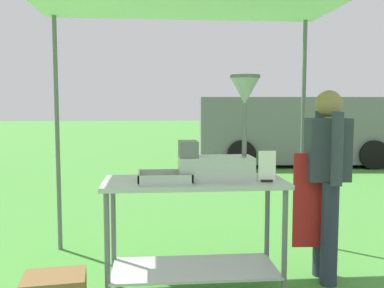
{
  "coord_description": "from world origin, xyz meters",
  "views": [
    {
      "loc": [
        -0.19,
        -2.2,
        1.48
      ],
      "look_at": [
        0.12,
        1.21,
        1.18
      ],
      "focal_mm": 39.96,
      "sensor_mm": 36.0,
      "label": 1
    }
  ],
  "objects_px": {
    "donut_cart": "(194,214)",
    "donut_tray": "(166,179)",
    "donut_fryer": "(221,147)",
    "van_grey": "(299,130)",
    "vendor": "(326,175)",
    "menu_sign": "(267,169)"
  },
  "relations": [
    {
      "from": "donut_cart",
      "to": "donut_tray",
      "type": "xyz_separation_m",
      "value": [
        -0.22,
        -0.06,
        0.29
      ]
    },
    {
      "from": "donut_fryer",
      "to": "van_grey",
      "type": "relative_size",
      "value": 0.15
    },
    {
      "from": "donut_fryer",
      "to": "vendor",
      "type": "distance_m",
      "value": 1.0
    },
    {
      "from": "donut_fryer",
      "to": "vendor",
      "type": "bearing_deg",
      "value": 13.88
    },
    {
      "from": "van_grey",
      "to": "menu_sign",
      "type": "bearing_deg",
      "value": -110.77
    },
    {
      "from": "donut_cart",
      "to": "van_grey",
      "type": "bearing_deg",
      "value": 65.41
    },
    {
      "from": "donut_cart",
      "to": "vendor",
      "type": "distance_m",
      "value": 1.18
    },
    {
      "from": "donut_tray",
      "to": "menu_sign",
      "type": "distance_m",
      "value": 0.76
    },
    {
      "from": "donut_fryer",
      "to": "menu_sign",
      "type": "bearing_deg",
      "value": -18.78
    },
    {
      "from": "menu_sign",
      "to": "donut_cart",
      "type": "bearing_deg",
      "value": 165.92
    },
    {
      "from": "donut_tray",
      "to": "menu_sign",
      "type": "height_order",
      "value": "menu_sign"
    },
    {
      "from": "menu_sign",
      "to": "van_grey",
      "type": "relative_size",
      "value": 0.05
    },
    {
      "from": "vendor",
      "to": "van_grey",
      "type": "relative_size",
      "value": 0.31
    },
    {
      "from": "donut_fryer",
      "to": "vendor",
      "type": "relative_size",
      "value": 0.49
    },
    {
      "from": "donut_fryer",
      "to": "vendor",
      "type": "xyz_separation_m",
      "value": [
        0.93,
        0.23,
        -0.27
      ]
    },
    {
      "from": "van_grey",
      "to": "donut_cart",
      "type": "bearing_deg",
      "value": -114.59
    },
    {
      "from": "donut_cart",
      "to": "vendor",
      "type": "xyz_separation_m",
      "value": [
        1.13,
        0.21,
        0.25
      ]
    },
    {
      "from": "donut_tray",
      "to": "van_grey",
      "type": "bearing_deg",
      "value": 64.2
    },
    {
      "from": "donut_tray",
      "to": "menu_sign",
      "type": "xyz_separation_m",
      "value": [
        0.75,
        -0.07,
        0.08
      ]
    },
    {
      "from": "vendor",
      "to": "van_grey",
      "type": "height_order",
      "value": "van_grey"
    },
    {
      "from": "donut_tray",
      "to": "donut_cart",
      "type": "bearing_deg",
      "value": 14.85
    },
    {
      "from": "van_grey",
      "to": "donut_tray",
      "type": "bearing_deg",
      "value": -115.8
    }
  ]
}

